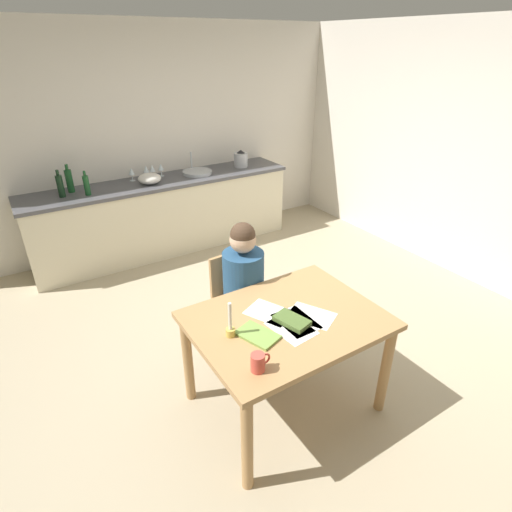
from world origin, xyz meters
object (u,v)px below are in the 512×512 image
book_magazine (292,321)px  stovetop_kettle (241,159)px  dining_table (286,331)px  bottle_oil (60,186)px  wine_glass_back_left (146,169)px  book_cookery (258,335)px  bottle_wine_red (87,185)px  person_seated (248,288)px  wine_glass_near_sink (161,167)px  wine_glass_by_kettle (152,169)px  bottle_vinegar (69,180)px  mixing_bowl (150,178)px  wine_glass_back_right (131,172)px  candlestick (230,327)px  chair_at_table (238,300)px  coffee_mug (258,362)px  sink_unit (197,172)px

book_magazine → stovetop_kettle: stovetop_kettle is taller
dining_table → book_magazine: book_magazine is taller
bottle_oil → wine_glass_back_left: 0.99m
book_cookery → bottle_wine_red: bearing=78.4°
person_seated → wine_glass_near_sink: person_seated is taller
wine_glass_near_sink → wine_glass_by_kettle: 0.11m
bottle_vinegar → wine_glass_near_sink: 1.05m
mixing_bowl → wine_glass_by_kettle: 0.25m
bottle_vinegar → wine_glass_by_kettle: bottle_vinegar is taller
book_cookery → wine_glass_near_sink: 3.14m
person_seated → bottle_wine_red: person_seated is taller
stovetop_kettle → wine_glass_by_kettle: stovetop_kettle is taller
wine_glass_back_right → bottle_oil: bearing=-168.2°
mixing_bowl → wine_glass_by_kettle: size_ratio=1.70×
wine_glass_by_kettle → candlestick: bearing=-101.1°
candlestick → bottle_wine_red: (-0.22, 2.74, 0.19)m
bottle_wine_red → wine_glass_near_sink: bearing=15.1°
chair_at_table → bottle_vinegar: bottle_vinegar is taller
coffee_mug → dining_table: bearing=36.3°
sink_unit → book_magazine: bearing=-103.6°
bottle_vinegar → wine_glass_back_right: (0.69, 0.05, -0.02)m
person_seated → wine_glass_back_left: 2.49m
book_cookery → sink_unit: (0.97, 2.93, 0.16)m
dining_table → chair_at_table: chair_at_table is taller
book_cookery → candlestick: bearing=127.1°
coffee_mug → bottle_oil: bottle_oil is taller
person_seated → book_magazine: size_ratio=5.30×
bottle_oil → mixing_bowl: size_ratio=1.10×
mixing_bowl → wine_glass_back_left: size_ratio=1.70×
sink_unit → bottle_oil: bottle_oil is taller
coffee_mug → book_cookery: bearing=58.6°
dining_table → wine_glass_near_sink: wine_glass_near_sink is taller
sink_unit → wine_glass_back_left: size_ratio=2.34×
person_seated → mixing_bowl: bearing=89.2°
bottle_oil → bottle_wine_red: (0.25, -0.08, -0.01)m
book_cookery → wine_glass_by_kettle: bearing=62.8°
book_cookery → wine_glass_near_sink: size_ratio=1.66×
dining_table → candlestick: 0.44m
book_magazine → wine_glass_back_right: bearing=75.2°
coffee_mug → wine_glass_back_right: wine_glass_back_right is taller
chair_at_table → wine_glass_back_left: (0.08, 2.32, 0.53)m
mixing_bowl → wine_glass_back_left: (0.04, 0.21, 0.05)m
bottle_oil → wine_glass_by_kettle: (1.05, 0.17, -0.01)m
wine_glass_by_kettle → coffee_mug: bearing=-100.3°
wine_glass_back_left → wine_glass_near_sink: bearing=0.0°
bottle_wine_red → person_seated: bearing=-73.3°
stovetop_kettle → wine_glass_back_left: (-1.22, 0.15, 0.01)m
stovetop_kettle → wine_glass_back_left: size_ratio=1.43×
book_magazine → wine_glass_back_left: bearing=71.9°
book_magazine → bottle_vinegar: size_ratio=0.74×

